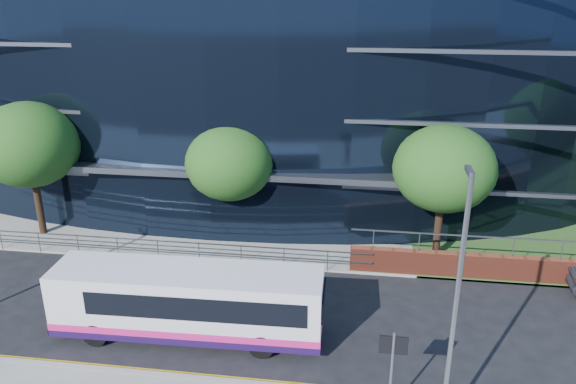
# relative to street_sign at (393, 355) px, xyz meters

# --- Properties ---
(ground) EXTENTS (200.00, 200.00, 0.00)m
(ground) POSITION_rel_street_sign_xyz_m (-4.50, 1.59, -2.15)
(ground) COLOR black
(ground) RESTS_ON ground
(kerb) EXTENTS (80.00, 0.25, 0.16)m
(kerb) POSITION_rel_street_sign_xyz_m (-4.50, 0.59, -2.07)
(kerb) COLOR gray
(kerb) RESTS_ON ground
(yellow_line_outer) EXTENTS (80.00, 0.08, 0.01)m
(yellow_line_outer) POSITION_rel_street_sign_xyz_m (-4.50, 0.79, -2.14)
(yellow_line_outer) COLOR gold
(yellow_line_outer) RESTS_ON ground
(yellow_line_inner) EXTENTS (80.00, 0.08, 0.01)m
(yellow_line_inner) POSITION_rel_street_sign_xyz_m (-4.50, 0.94, -2.14)
(yellow_line_inner) COLOR gold
(yellow_line_inner) RESTS_ON ground
(far_forecourt) EXTENTS (50.00, 8.00, 0.10)m
(far_forecourt) POSITION_rel_street_sign_xyz_m (-10.50, 12.59, -2.10)
(far_forecourt) COLOR gray
(far_forecourt) RESTS_ON ground
(glass_office) EXTENTS (44.00, 23.10, 16.00)m
(glass_office) POSITION_rel_street_sign_xyz_m (-8.50, 22.44, 5.85)
(glass_office) COLOR black
(glass_office) RESTS_ON ground
(guard_railings) EXTENTS (24.00, 0.05, 1.10)m
(guard_railings) POSITION_rel_street_sign_xyz_m (-12.50, 8.59, -1.33)
(guard_railings) COLOR slate
(guard_railings) RESTS_ON ground
(street_sign) EXTENTS (0.85, 0.09, 2.80)m
(street_sign) POSITION_rel_street_sign_xyz_m (0.00, 0.00, 0.00)
(street_sign) COLOR slate
(street_sign) RESTS_ON pavement_near
(tree_far_a) EXTENTS (4.95, 4.95, 6.98)m
(tree_far_a) POSITION_rel_street_sign_xyz_m (-17.50, 10.59, 2.71)
(tree_far_a) COLOR black
(tree_far_a) RESTS_ON ground
(tree_far_b) EXTENTS (4.29, 4.29, 6.05)m
(tree_far_b) POSITION_rel_street_sign_xyz_m (-7.50, 11.09, 2.06)
(tree_far_b) COLOR black
(tree_far_b) RESTS_ON ground
(tree_far_c) EXTENTS (4.62, 4.62, 6.51)m
(tree_far_c) POSITION_rel_street_sign_xyz_m (2.50, 10.59, 2.39)
(tree_far_c) COLOR black
(tree_far_c) RESTS_ON ground
(streetlight_east) EXTENTS (0.15, 0.77, 8.00)m
(streetlight_east) POSITION_rel_street_sign_xyz_m (1.50, -0.59, 2.29)
(streetlight_east) COLOR slate
(streetlight_east) RESTS_ON pavement_near
(city_bus) EXTENTS (10.04, 2.54, 2.70)m
(city_bus) POSITION_rel_street_sign_xyz_m (-7.18, 3.10, -0.72)
(city_bus) COLOR silver
(city_bus) RESTS_ON ground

